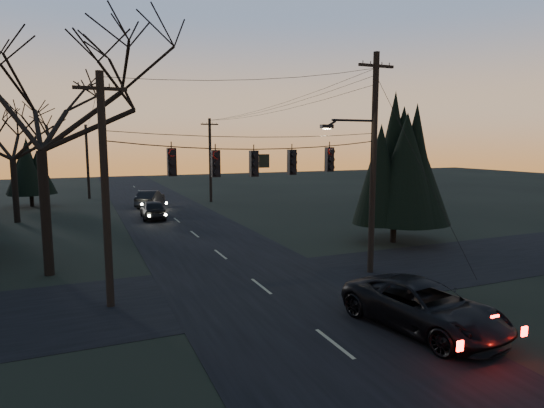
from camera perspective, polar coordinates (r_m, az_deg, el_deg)
name	(u,v)px	position (r m, az deg, el deg)	size (l,w,h in m)	color
main_road	(202,240)	(28.71, -8.76, -4.51)	(8.00, 120.00, 0.02)	black
cross_road	(261,286)	(19.48, -1.38, -10.30)	(60.00, 7.00, 0.02)	black
utility_pole_right	(370,272)	(22.01, 12.21, -8.38)	(5.00, 0.30, 10.00)	black
utility_pole_left	(111,306)	(18.28, -19.56, -12.01)	(1.80, 0.30, 8.50)	black
utility_pole_far_r	(211,202)	(47.27, -7.67, 0.27)	(1.80, 0.30, 8.50)	black
utility_pole_far_l	(89,198)	(53.59, -21.93, 0.65)	(0.30, 0.30, 8.00)	black
span_signal_assembly	(255,162)	(18.46, -2.12, 5.30)	(11.50, 0.44, 1.57)	black
bare_tree_left	(38,99)	(22.74, -27.31, 11.68)	(9.73, 9.73, 11.35)	black
evergreen_right	(396,163)	(28.21, 15.26, 4.98)	(4.87, 4.87, 8.47)	black
bare_tree_dist	(11,134)	(39.36, -29.95, 7.59)	(6.65, 6.65, 9.55)	black
evergreen_dist	(30,168)	(48.95, -28.14, 3.98)	(3.61, 3.61, 6.11)	black
suv_near	(424,307)	(15.79, 18.50, -12.12)	(2.57, 5.56, 1.55)	black
sedan_oncoming_a	(153,209)	(37.49, -14.70, -0.65)	(1.80, 4.48, 1.53)	black
sedan_oncoming_b	(150,199)	(44.51, -15.03, 0.63)	(1.64, 4.71, 1.55)	black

